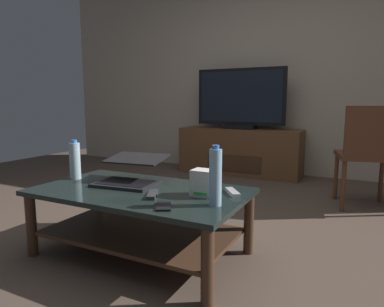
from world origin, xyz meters
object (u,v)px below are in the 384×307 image
Objects in this scene: laptop at (130,173)px; coffee_table at (140,209)px; media_cabinet at (240,151)px; water_bottle_far at (215,177)px; cell_phone at (164,206)px; water_bottle_near at (75,160)px; soundbar_remote at (153,195)px; television at (240,100)px; dining_chair at (368,151)px; tv_remote at (232,192)px; router_box at (204,183)px.

coffee_table is at bearing -35.77° from laptop.
media_cabinet is 3.46× the size of laptop.
water_bottle_far reaches higher than cell_phone.
water_bottle_near is 1.07m from water_bottle_far.
media_cabinet reaches higher than laptop.
soundbar_remote is at bearing -179.89° from water_bottle_far.
television reaches higher than dining_chair.
television is (0.00, -0.02, 0.64)m from media_cabinet.
laptop is (-0.14, 0.10, 0.18)m from coffee_table.
television is 6.94× the size of tv_remote.
media_cabinet reaches higher than tv_remote.
cell_phone is (-0.09, -0.27, -0.07)m from router_box.
media_cabinet is at bearing 73.38° from soundbar_remote.
dining_chair is 1.97m from laptop.
dining_chair reaches higher than coffee_table.
media_cabinet is at bearing 70.88° from cell_phone.
tv_remote reaches higher than cell_phone.
tv_remote is (0.75, -2.30, -0.52)m from television.
cell_phone is at bearing -116.37° from dining_chair.
water_bottle_near is 1.62× the size of tv_remote.
media_cabinet is at bearing 95.30° from coffee_table.
dining_chair is (1.42, -0.89, -0.43)m from television.
dining_chair reaches higher than laptop.
laptop is 0.54m from router_box.
router_box is at bearing -117.69° from dining_chair.
dining_chair is at bearing 52.73° from coffee_table.
laptop is 0.36m from soundbar_remote.
media_cabinet is at bearing 90.00° from television.
coffee_table is at bearing 159.26° from tv_remote.
cell_phone is at bearing -108.52° from router_box.
water_bottle_far reaches higher than laptop.
television is 2.78m from cell_phone.
media_cabinet is at bearing 71.00° from tv_remote.
water_bottle_far is (1.06, -0.13, 0.02)m from water_bottle_near.
laptop is (-1.33, -1.46, -0.04)m from dining_chair.
water_bottle_far is at bearing -16.45° from laptop.
dining_chair reaches higher than tv_remote.
coffee_table is 1.11× the size of television.
water_bottle_near is 0.72m from soundbar_remote.
tv_remote is at bearing -72.22° from media_cabinet.
laptop is (0.09, -2.35, -0.47)m from television.
television is 1.73m from dining_chair.
water_bottle_near reaches higher than laptop.
tv_remote is (0.75, -2.32, 0.12)m from media_cabinet.
water_bottle_near is at bearing -97.38° from media_cabinet.
water_bottle_near is at bearing -170.81° from laptop.
laptop is at bearing 163.55° from water_bottle_far.
soundbar_remote is (-0.37, -0.24, 0.00)m from tv_remote.
water_bottle_near is (-0.40, -0.06, 0.06)m from laptop.
laptop is 3.03× the size of router_box.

